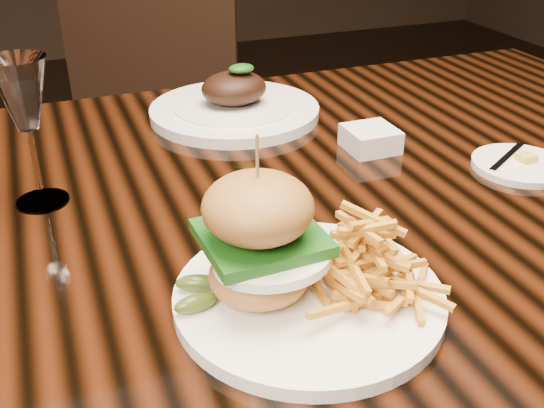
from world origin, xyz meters
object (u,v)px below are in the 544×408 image
object	(u,v)px
chair_far	(148,115)
wine_glass	(23,99)
far_dish	(235,106)
dining_table	(253,237)
burger_plate	(308,261)

from	to	relation	value
chair_far	wine_glass	bearing A→B (deg)	-86.32
far_dish	chair_far	world-z (taller)	chair_far
wine_glass	far_dish	bearing A→B (deg)	32.14
far_dish	chair_far	size ratio (longest dim) A/B	0.30
far_dish	chair_far	distance (m)	0.66
dining_table	wine_glass	size ratio (longest dim) A/B	8.42
dining_table	far_dish	xyz separation A→B (m)	(0.06, 0.27, 0.09)
dining_table	burger_plate	size ratio (longest dim) A/B	5.94
wine_glass	dining_table	bearing A→B (deg)	-12.93
far_dish	dining_table	bearing A→B (deg)	-103.06
burger_plate	far_dish	size ratio (longest dim) A/B	0.93
burger_plate	chair_far	distance (m)	1.17
burger_plate	chair_far	xyz separation A→B (m)	(0.05, 1.14, -0.26)
wine_glass	burger_plate	bearing A→B (deg)	-53.45
wine_glass	far_dish	xyz separation A→B (m)	(0.33, 0.21, -0.12)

